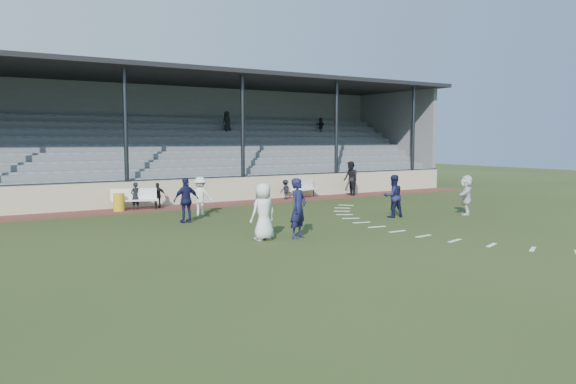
% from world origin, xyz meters
% --- Properties ---
extents(ground, '(90.00, 90.00, 0.00)m').
position_xyz_m(ground, '(0.00, 0.00, 0.00)').
color(ground, '#293817').
rests_on(ground, ground).
extents(cinder_track, '(34.00, 2.00, 0.02)m').
position_xyz_m(cinder_track, '(0.00, 10.50, 0.01)').
color(cinder_track, '#592923').
rests_on(cinder_track, ground).
extents(retaining_wall, '(34.00, 0.18, 1.20)m').
position_xyz_m(retaining_wall, '(0.00, 11.55, 0.60)').
color(retaining_wall, beige).
rests_on(retaining_wall, ground).
extents(bench_left, '(2.02, 1.10, 0.95)m').
position_xyz_m(bench_left, '(-3.02, 10.53, 0.58)').
color(bench_left, white).
rests_on(bench_left, cinder_track).
extents(bench_right, '(2.03, 1.05, 0.95)m').
position_xyz_m(bench_right, '(6.20, 10.89, 0.58)').
color(bench_right, white).
rests_on(bench_right, cinder_track).
extents(trash_bin, '(0.48, 0.48, 0.77)m').
position_xyz_m(trash_bin, '(-3.73, 10.43, 0.41)').
color(trash_bin, gold).
rests_on(trash_bin, cinder_track).
extents(football, '(0.20, 0.20, 0.20)m').
position_xyz_m(football, '(-1.64, 1.39, 0.10)').
color(football, '#C2490B').
rests_on(football, ground).
extents(player_white_lead, '(0.94, 0.68, 1.78)m').
position_xyz_m(player_white_lead, '(-1.83, 1.03, 0.89)').
color(player_white_lead, silver).
rests_on(player_white_lead, ground).
extents(player_navy_lead, '(0.83, 0.72, 1.92)m').
position_xyz_m(player_navy_lead, '(-0.72, 0.75, 0.96)').
color(player_navy_lead, '#15173A').
rests_on(player_navy_lead, ground).
extents(player_navy_mid, '(0.93, 0.78, 1.72)m').
position_xyz_m(player_navy_mid, '(5.15, 2.72, 0.86)').
color(player_navy_mid, '#15173A').
rests_on(player_navy_mid, ground).
extents(player_white_wing, '(1.19, 1.06, 1.60)m').
position_xyz_m(player_white_wing, '(-1.20, 7.43, 0.80)').
color(player_white_wing, silver).
rests_on(player_white_wing, ground).
extents(player_navy_wing, '(1.01, 0.45, 1.71)m').
position_xyz_m(player_navy_wing, '(-2.48, 5.75, 0.86)').
color(player_navy_wing, '#15173A').
rests_on(player_navy_wing, ground).
extents(player_white_back, '(1.52, 1.33, 1.66)m').
position_xyz_m(player_white_back, '(8.31, 1.71, 0.83)').
color(player_white_back, silver).
rests_on(player_white_back, ground).
extents(official, '(0.92, 1.07, 1.91)m').
position_xyz_m(official, '(9.16, 10.51, 0.97)').
color(official, black).
rests_on(official, cinder_track).
extents(sub_left_near, '(0.52, 0.44, 1.22)m').
position_xyz_m(sub_left_near, '(-2.98, 10.51, 0.63)').
color(sub_left_near, black).
rests_on(sub_left_near, cinder_track).
extents(sub_left_far, '(0.71, 0.38, 1.15)m').
position_xyz_m(sub_left_far, '(-1.90, 10.62, 0.60)').
color(sub_left_far, black).
rests_on(sub_left_far, cinder_track).
extents(sub_right, '(0.72, 0.50, 1.03)m').
position_xyz_m(sub_right, '(4.98, 10.69, 0.53)').
color(sub_right, black).
rests_on(sub_right, cinder_track).
extents(grandstand, '(34.60, 9.00, 6.61)m').
position_xyz_m(grandstand, '(0.01, 16.26, 2.20)').
color(grandstand, slate).
rests_on(grandstand, ground).
extents(penalty_arc, '(3.89, 14.63, 0.01)m').
position_xyz_m(penalty_arc, '(4.12, 0.00, 0.01)').
color(penalty_arc, white).
rests_on(penalty_arc, ground).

